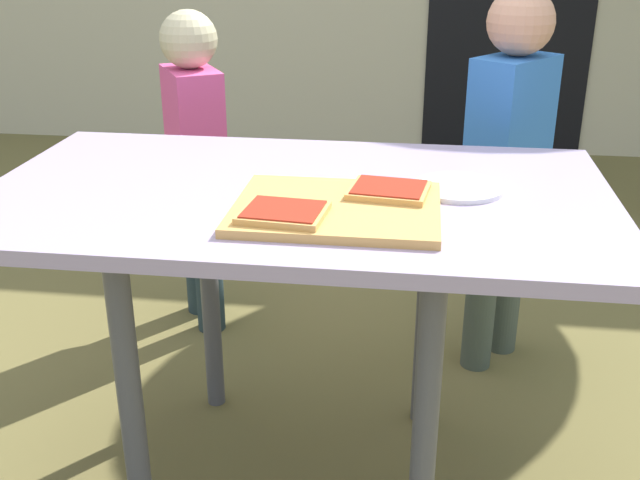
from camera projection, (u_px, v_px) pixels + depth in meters
name	position (u px, v px, depth m)	size (l,w,h in m)	color
ground_plane	(300.00, 478.00, 1.85)	(16.00, 16.00, 0.00)	brown
dining_table	(297.00, 227.00, 1.59)	(1.29, 0.76, 0.74)	#A794B5
cutting_board	(337.00, 208.00, 1.43)	(0.39, 0.31, 0.02)	tan
pizza_slice_far_right	(389.00, 190.00, 1.48)	(0.16, 0.15, 0.02)	#DB9F52
pizza_slice_near_left	(284.00, 212.00, 1.36)	(0.16, 0.14, 0.02)	#DB9F52
plate_white_right	(458.00, 187.00, 1.55)	(0.19, 0.19, 0.01)	white
child_left	(196.00, 153.00, 2.37)	(0.24, 0.28, 1.02)	#26373A
child_right	(507.00, 159.00, 2.12)	(0.26, 0.28, 1.10)	#444F41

